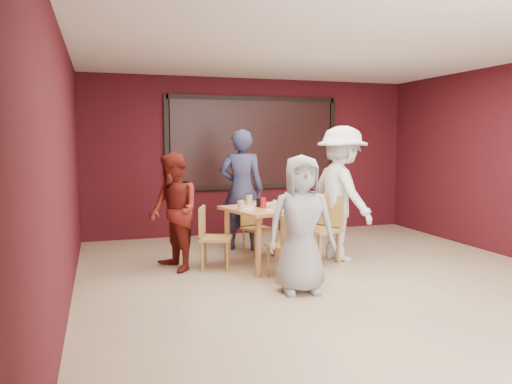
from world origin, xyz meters
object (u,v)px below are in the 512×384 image
object	(u,v)px
diner_back	(242,190)
chair_front	(290,242)
chair_left	(211,234)
dining_table	(268,215)
diner_left	(174,212)
diner_front	(301,224)
chair_back	(255,224)
chair_right	(324,225)
diner_right	(341,194)

from	to	relation	value
diner_back	chair_front	bearing A→B (deg)	115.06
chair_left	dining_table	bearing A→B (deg)	-6.78
dining_table	diner_back	xyz separation A→B (m)	(-0.06, 1.08, 0.23)
diner_back	diner_left	bearing A→B (deg)	60.01
diner_front	chair_front	bearing A→B (deg)	91.17
chair_front	diner_front	bearing A→B (deg)	-97.05
chair_front	chair_back	size ratio (longest dim) A/B	1.03
dining_table	chair_left	bearing A→B (deg)	173.22
chair_back	diner_front	xyz separation A→B (m)	(-0.08, -1.95, 0.32)
diner_left	chair_right	bearing A→B (deg)	66.66
chair_left	diner_right	bearing A→B (deg)	-1.68
chair_back	diner_right	size ratio (longest dim) A/B	0.42
chair_back	diner_left	world-z (taller)	diner_left
chair_front	diner_right	world-z (taller)	diner_right
chair_back	diner_back	distance (m)	0.61
diner_left	dining_table	bearing A→B (deg)	65.55
diner_front	diner_back	world-z (taller)	diner_back
dining_table	diner_left	xyz separation A→B (m)	(-1.24, 0.15, 0.07)
dining_table	diner_right	distance (m)	1.14
chair_left	diner_front	bearing A→B (deg)	-60.48
chair_left	chair_right	size ratio (longest dim) A/B	0.88
chair_left	chair_right	distance (m)	1.58
dining_table	chair_left	xyz separation A→B (m)	(-0.77, 0.09, -0.23)
chair_front	chair_right	size ratio (longest dim) A/B	0.87
chair_back	chair_left	xyz separation A→B (m)	(-0.82, -0.64, 0.02)
diner_back	chair_back	bearing A→B (deg)	129.59
chair_back	diner_right	distance (m)	1.36
chair_front	diner_left	distance (m)	1.57
diner_back	chair_left	bearing A→B (deg)	76.15
chair_left	chair_front	bearing A→B (deg)	-44.57
dining_table	chair_left	world-z (taller)	dining_table
diner_back	diner_right	bearing A→B (deg)	160.14
diner_front	dining_table	bearing A→B (deg)	97.12
diner_left	diner_front	bearing A→B (deg)	23.94
chair_back	diner_front	size ratio (longest dim) A/B	0.51
chair_back	chair_right	distance (m)	1.09
diner_right	dining_table	bearing A→B (deg)	84.27
chair_front	diner_right	size ratio (longest dim) A/B	0.43
diner_front	diner_right	world-z (taller)	diner_right
diner_front	diner_back	distance (m)	2.31
chair_right	diner_right	world-z (taller)	diner_right
chair_front	diner_front	size ratio (longest dim) A/B	0.53
diner_right	chair_front	bearing A→B (deg)	117.15
chair_left	diner_back	size ratio (longest dim) A/B	0.44
chair_right	diner_left	world-z (taller)	diner_left
dining_table	diner_back	distance (m)	1.10
diner_back	diner_left	size ratio (longest dim) A/B	1.21
chair_front	chair_right	bearing A→B (deg)	40.38
chair_back	chair_right	world-z (taller)	chair_right
chair_right	diner_left	xyz separation A→B (m)	(-2.05, 0.20, 0.24)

